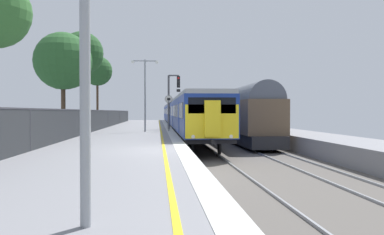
# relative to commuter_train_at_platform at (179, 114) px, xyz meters

# --- Properties ---
(ground) EXTENTS (17.40, 110.00, 1.21)m
(ground) POSITION_rel_commuter_train_at_platform_xyz_m (0.54, -34.69, -1.88)
(ground) COLOR gray
(commuter_train_at_platform) EXTENTS (2.83, 62.05, 3.81)m
(commuter_train_at_platform) POSITION_rel_commuter_train_at_platform_xyz_m (0.00, 0.00, 0.00)
(commuter_train_at_platform) COLOR navy
(commuter_train_at_platform) RESTS_ON ground
(freight_train_adjacent_track) EXTENTS (2.60, 58.38, 4.40)m
(freight_train_adjacent_track) POSITION_rel_commuter_train_at_platform_xyz_m (4.00, 1.82, 0.13)
(freight_train_adjacent_track) COLOR #232326
(freight_train_adjacent_track) RESTS_ON ground
(signal_gantry) EXTENTS (1.10, 0.24, 4.71)m
(signal_gantry) POSITION_rel_commuter_train_at_platform_xyz_m (-1.46, -16.09, 1.68)
(signal_gantry) COLOR #47474C
(signal_gantry) RESTS_ON ground
(speed_limit_sign) EXTENTS (0.59, 0.08, 2.77)m
(speed_limit_sign) POSITION_rel_commuter_train_at_platform_xyz_m (-1.85, -19.84, 0.50)
(speed_limit_sign) COLOR #59595B
(speed_limit_sign) RESTS_ON ground
(platform_lamp_near) EXTENTS (2.00, 0.20, 4.94)m
(platform_lamp_near) POSITION_rel_commuter_train_at_platform_xyz_m (-3.64, -44.80, 1.69)
(platform_lamp_near) COLOR #93999E
(platform_lamp_near) RESTS_ON ground
(platform_lamp_mid) EXTENTS (2.00, 0.20, 5.42)m
(platform_lamp_mid) POSITION_rel_commuter_train_at_platform_xyz_m (-3.64, -20.45, 1.95)
(platform_lamp_mid) COLOR #93999E
(platform_lamp_mid) RESTS_ON ground
(platform_back_fence) EXTENTS (0.07, 99.00, 1.65)m
(platform_back_fence) POSITION_rel_commuter_train_at_platform_xyz_m (-7.55, -34.69, -0.40)
(platform_back_fence) COLOR #282B2D
(platform_back_fence) RESTS_ON ground
(background_tree_left) EXTENTS (4.04, 4.04, 9.05)m
(background_tree_left) POSITION_rel_commuter_train_at_platform_xyz_m (-9.78, -12.34, 5.63)
(background_tree_left) COLOR #473323
(background_tree_left) RESTS_ON ground
(background_tree_centre) EXTENTS (4.43, 4.43, 7.63)m
(background_tree_centre) POSITION_rel_commuter_train_at_platform_xyz_m (-9.85, -19.10, 3.99)
(background_tree_centre) COLOR #473323
(background_tree_centre) RESTS_ON ground
(background_tree_right) EXTENTS (3.83, 3.83, 8.69)m
(background_tree_right) POSITION_rel_commuter_train_at_platform_xyz_m (-10.48, 1.20, 5.39)
(background_tree_right) COLOR #473323
(background_tree_right) RESTS_ON ground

